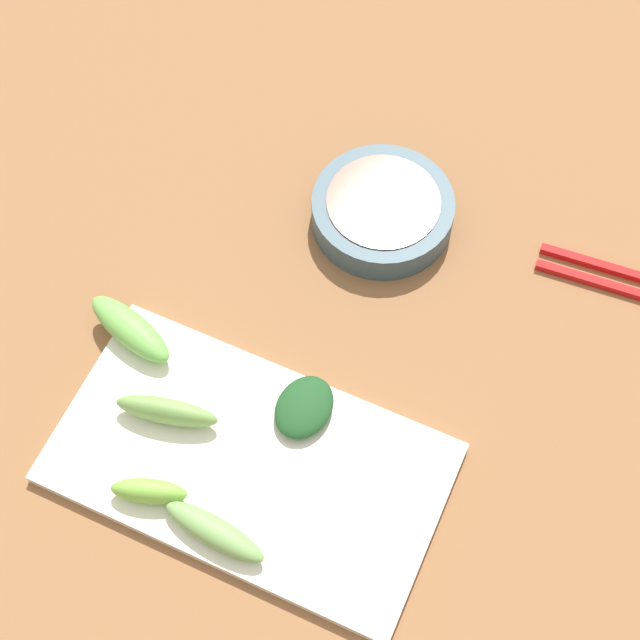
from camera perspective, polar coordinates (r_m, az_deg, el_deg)
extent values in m
cube|color=brown|center=(0.91, 0.82, -2.40)|extent=(2.10, 2.10, 0.02)
cylinder|color=#344B58|center=(0.96, 3.66, 6.34)|extent=(0.14, 0.14, 0.03)
cylinder|color=#4A1E0E|center=(0.96, 3.68, 6.55)|extent=(0.11, 0.11, 0.02)
cube|color=silver|center=(0.86, -4.13, -8.31)|extent=(0.18, 0.33, 0.01)
ellipsoid|color=#6EB550|center=(0.90, -11.00, -0.52)|extent=(0.06, 0.10, 0.03)
ellipsoid|color=#74A459|center=(0.82, -6.18, -12.17)|extent=(0.03, 0.10, 0.02)
ellipsoid|color=#79B842|center=(0.84, -9.94, -9.80)|extent=(0.04, 0.07, 0.03)
ellipsoid|color=#1C4A22|center=(0.86, -0.74, -5.19)|extent=(0.07, 0.05, 0.02)
ellipsoid|color=#739E50|center=(0.86, -8.92, -5.28)|extent=(0.04, 0.09, 0.03)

